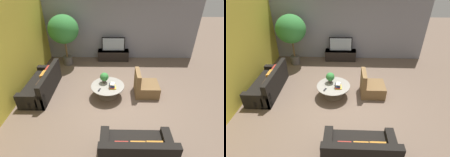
# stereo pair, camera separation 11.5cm
# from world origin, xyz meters

# --- Properties ---
(ground_plane) EXTENTS (24.00, 24.00, 0.00)m
(ground_plane) POSITION_xyz_m (0.00, 0.00, 0.00)
(ground_plane) COLOR brown
(back_wall_stone) EXTENTS (7.40, 0.12, 3.00)m
(back_wall_stone) POSITION_xyz_m (0.00, 3.26, 1.50)
(back_wall_stone) COLOR gray
(back_wall_stone) RESTS_ON ground
(side_wall_left) EXTENTS (0.12, 7.40, 3.00)m
(side_wall_left) POSITION_xyz_m (-3.26, 0.20, 1.50)
(side_wall_left) COLOR gold
(side_wall_left) RESTS_ON ground
(media_console) EXTENTS (1.45, 0.50, 0.47)m
(media_console) POSITION_xyz_m (-0.12, 2.94, 0.24)
(media_console) COLOR black
(media_console) RESTS_ON ground
(television) EXTENTS (1.06, 0.13, 0.64)m
(television) POSITION_xyz_m (-0.12, 2.94, 0.78)
(television) COLOR black
(television) RESTS_ON media_console
(coffee_table) EXTENTS (1.11, 1.11, 0.43)m
(coffee_table) POSITION_xyz_m (-0.28, 0.10, 0.30)
(coffee_table) COLOR #756656
(coffee_table) RESTS_ON ground
(couch_by_wall) EXTENTS (0.84, 1.99, 0.84)m
(couch_by_wall) POSITION_xyz_m (-2.56, 0.31, 0.29)
(couch_by_wall) COLOR black
(couch_by_wall) RESTS_ON ground
(couch_near_entry) EXTENTS (1.62, 0.84, 0.84)m
(couch_near_entry) POSITION_xyz_m (0.44, -2.23, 0.29)
(couch_near_entry) COLOR black
(couch_near_entry) RESTS_ON ground
(armchair_wicker) EXTENTS (0.80, 0.76, 0.86)m
(armchair_wicker) POSITION_xyz_m (1.00, 0.27, 0.27)
(armchair_wicker) COLOR brown
(armchair_wicker) RESTS_ON ground
(potted_palm_tall) EXTENTS (1.25, 1.25, 2.19)m
(potted_palm_tall) POSITION_xyz_m (-2.19, 2.45, 1.56)
(potted_palm_tall) COLOR #514C47
(potted_palm_tall) RESTS_ON ground
(potted_plant_tabletop) EXTENTS (0.29, 0.29, 0.37)m
(potted_plant_tabletop) POSITION_xyz_m (-0.40, 0.28, 0.64)
(potted_plant_tabletop) COLOR #514C47
(potted_plant_tabletop) RESTS_ON coffee_table
(book_stack) EXTENTS (0.24, 0.28, 0.15)m
(book_stack) POSITION_xyz_m (-0.13, -0.00, 0.50)
(book_stack) COLOR gold
(book_stack) RESTS_ON coffee_table
(remote_black) EXTENTS (0.09, 0.16, 0.02)m
(remote_black) POSITION_xyz_m (-0.54, -0.17, 0.44)
(remote_black) COLOR black
(remote_black) RESTS_ON coffee_table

